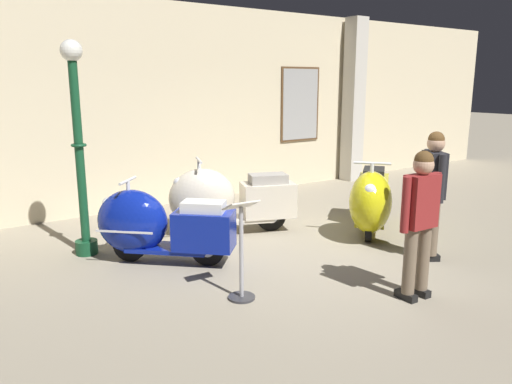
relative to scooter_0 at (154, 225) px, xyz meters
name	(u,v)px	position (x,y,z in m)	size (l,w,h in m)	color
ground_plane	(305,251)	(1.79, -0.76, -0.47)	(60.00, 60.00, 0.00)	gray
showroom_back_wall	(189,105)	(1.94, 2.74, 1.30)	(18.00, 0.63, 3.54)	beige
scooter_0	(154,225)	(0.00, 0.00, 0.00)	(1.57, 1.52, 1.04)	black
scooter_1	(223,200)	(1.30, 0.53, 0.04)	(1.91, 1.16, 1.13)	black
scooter_2	(371,200)	(3.07, -0.70, 0.04)	(1.74, 1.58, 1.12)	black
lamppost	(79,147)	(-0.61, 0.79, 0.93)	(0.28, 0.28, 2.69)	#144728
visitor_0	(420,215)	(1.77, -2.50, 0.41)	(0.52, 0.25, 1.54)	black
visitor_1	(433,186)	(2.90, -1.84, 0.46)	(0.39, 0.48, 1.61)	black
info_stanchion	(241,258)	(0.30, -1.50, -0.04)	(0.33, 0.28, 1.05)	#333338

